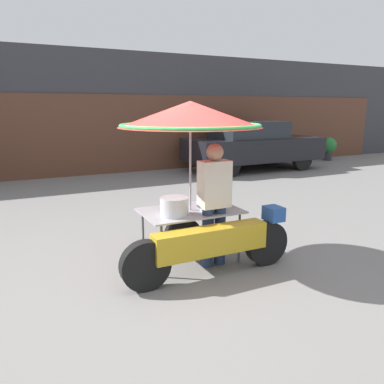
{
  "coord_description": "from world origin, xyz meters",
  "views": [
    {
      "loc": [
        -1.68,
        -3.92,
        1.98
      ],
      "look_at": [
        0.33,
        0.26,
        0.93
      ],
      "focal_mm": 35.0,
      "sensor_mm": 36.0,
      "label": 1
    }
  ],
  "objects": [
    {
      "name": "parked_car",
      "position": [
        5.28,
        6.08,
        0.81
      ],
      "size": [
        4.41,
        1.83,
        1.56
      ],
      "color": "black",
      "rests_on": "ground"
    },
    {
      "name": "potted_plant",
      "position": [
        9.2,
        6.69,
        0.52
      ],
      "size": [
        0.62,
        0.62,
        0.88
      ],
      "color": "#2D2D33",
      "rests_on": "ground"
    },
    {
      "name": "ground_plane",
      "position": [
        0.0,
        0.0,
        0.0
      ],
      "size": [
        36.0,
        36.0,
        0.0
      ],
      "primitive_type": "plane",
      "color": "slate"
    },
    {
      "name": "shopfront_building",
      "position": [
        0.0,
        8.42,
        1.81
      ],
      "size": [
        28.0,
        2.06,
        3.64
      ],
      "color": "#38383D",
      "rests_on": "ground"
    },
    {
      "name": "vendor_person",
      "position": [
        0.53,
        0.02,
        0.87
      ],
      "size": [
        0.38,
        0.22,
        1.56
      ],
      "color": "navy",
      "rests_on": "ground"
    },
    {
      "name": "vendor_motorcycle_cart",
      "position": [
        0.34,
        0.23,
        1.58
      ],
      "size": [
        2.2,
        1.79,
        2.06
      ],
      "color": "black",
      "rests_on": "ground"
    }
  ]
}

